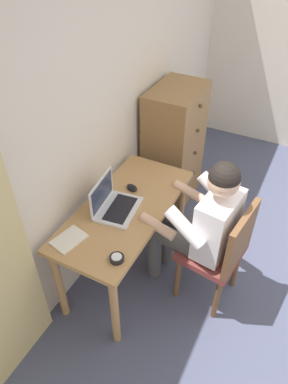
{
  "coord_description": "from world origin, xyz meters",
  "views": [
    {
      "loc": [
        -2.04,
        0.87,
        2.39
      ],
      "look_at": [
        -0.35,
        1.75,
        0.82
      ],
      "focal_mm": 33.02,
      "sensor_mm": 36.0,
      "label": 1
    }
  ],
  "objects_px": {
    "notebook_pad": "(69,239)",
    "desk_clock": "(117,258)",
    "laptop": "(113,203)",
    "person_seated": "(200,221)",
    "computer_mouse": "(132,188)",
    "desk": "(126,218)",
    "dresser": "(174,147)",
    "chair": "(221,250)"
  },
  "relations": [
    {
      "from": "person_seated",
      "to": "computer_mouse",
      "type": "distance_m",
      "value": 0.57
    },
    {
      "from": "person_seated",
      "to": "desk_clock",
      "type": "height_order",
      "value": "person_seated"
    },
    {
      "from": "chair",
      "to": "notebook_pad",
      "type": "relative_size",
      "value": 4.29
    },
    {
      "from": "desk",
      "to": "person_seated",
      "type": "relative_size",
      "value": 1.0
    },
    {
      "from": "person_seated",
      "to": "computer_mouse",
      "type": "bearing_deg",
      "value": 83.84
    },
    {
      "from": "person_seated",
      "to": "computer_mouse",
      "type": "xyz_separation_m",
      "value": [
        0.06,
        0.57,
        0.04
      ]
    },
    {
      "from": "desk_clock",
      "to": "person_seated",
      "type": "bearing_deg",
      "value": -29.4
    },
    {
      "from": "desk",
      "to": "dresser",
      "type": "xyz_separation_m",
      "value": [
        1.08,
        0.09,
        -0.02
      ]
    },
    {
      "from": "desk",
      "to": "notebook_pad",
      "type": "xyz_separation_m",
      "value": [
        -0.44,
        0.16,
        0.12
      ]
    },
    {
      "from": "laptop",
      "to": "computer_mouse",
      "type": "height_order",
      "value": "laptop"
    },
    {
      "from": "laptop",
      "to": "desk_clock",
      "type": "relative_size",
      "value": 4.1
    },
    {
      "from": "laptop",
      "to": "person_seated",
      "type": "bearing_deg",
      "value": -71.94
    },
    {
      "from": "laptop",
      "to": "computer_mouse",
      "type": "xyz_separation_m",
      "value": [
        0.25,
        -0.01,
        -0.04
      ]
    },
    {
      "from": "desk",
      "to": "laptop",
      "type": "xyz_separation_m",
      "value": [
        -0.06,
        0.06,
        0.16
      ]
    },
    {
      "from": "notebook_pad",
      "to": "laptop",
      "type": "bearing_deg",
      "value": -1.83
    },
    {
      "from": "laptop",
      "to": "desk_clock",
      "type": "xyz_separation_m",
      "value": [
        -0.38,
        -0.26,
        -0.04
      ]
    },
    {
      "from": "chair",
      "to": "notebook_pad",
      "type": "height_order",
      "value": "chair"
    },
    {
      "from": "dresser",
      "to": "laptop",
      "type": "xyz_separation_m",
      "value": [
        -1.14,
        -0.03,
        0.18
      ]
    },
    {
      "from": "chair",
      "to": "laptop",
      "type": "height_order",
      "value": "laptop"
    },
    {
      "from": "desk",
      "to": "laptop",
      "type": "relative_size",
      "value": 3.3
    },
    {
      "from": "notebook_pad",
      "to": "desk_clock",
      "type": "bearing_deg",
      "value": -77.3
    },
    {
      "from": "dresser",
      "to": "computer_mouse",
      "type": "relative_size",
      "value": 11.7
    },
    {
      "from": "laptop",
      "to": "desk",
      "type": "bearing_deg",
      "value": -47.1
    },
    {
      "from": "person_seated",
      "to": "desk_clock",
      "type": "bearing_deg",
      "value": 150.6
    },
    {
      "from": "person_seated",
      "to": "desk",
      "type": "bearing_deg",
      "value": 104.29
    },
    {
      "from": "notebook_pad",
      "to": "person_seated",
      "type": "bearing_deg",
      "value": -37.24
    },
    {
      "from": "desk",
      "to": "computer_mouse",
      "type": "xyz_separation_m",
      "value": [
        0.19,
        0.05,
        0.13
      ]
    },
    {
      "from": "chair",
      "to": "notebook_pad",
      "type": "bearing_deg",
      "value": 122.7
    },
    {
      "from": "dresser",
      "to": "desk_clock",
      "type": "bearing_deg",
      "value": -169.51
    },
    {
      "from": "chair",
      "to": "person_seated",
      "type": "distance_m",
      "value": 0.26
    },
    {
      "from": "laptop",
      "to": "notebook_pad",
      "type": "bearing_deg",
      "value": 165.67
    },
    {
      "from": "dresser",
      "to": "chair",
      "type": "distance_m",
      "value": 1.25
    },
    {
      "from": "desk",
      "to": "notebook_pad",
      "type": "distance_m",
      "value": 0.48
    },
    {
      "from": "dresser",
      "to": "person_seated",
      "type": "bearing_deg",
      "value": -147.56
    },
    {
      "from": "chair",
      "to": "person_seated",
      "type": "bearing_deg",
      "value": 83.31
    },
    {
      "from": "chair",
      "to": "computer_mouse",
      "type": "distance_m",
      "value": 0.79
    },
    {
      "from": "computer_mouse",
      "to": "laptop",
      "type": "bearing_deg",
      "value": -159.51
    },
    {
      "from": "person_seated",
      "to": "laptop",
      "type": "relative_size",
      "value": 3.3
    },
    {
      "from": "person_seated",
      "to": "notebook_pad",
      "type": "relative_size",
      "value": 5.8
    },
    {
      "from": "desk",
      "to": "notebook_pad",
      "type": "relative_size",
      "value": 5.8
    },
    {
      "from": "dresser",
      "to": "notebook_pad",
      "type": "bearing_deg",
      "value": 177.26
    },
    {
      "from": "desk",
      "to": "chair",
      "type": "height_order",
      "value": "chair"
    }
  ]
}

